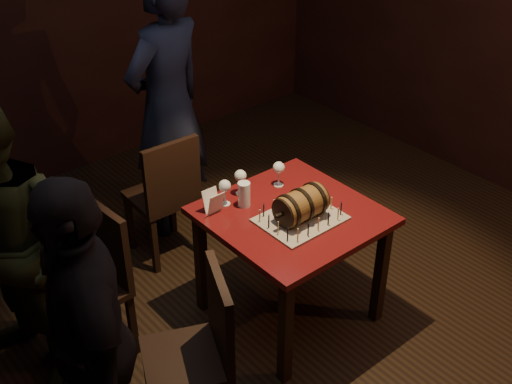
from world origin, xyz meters
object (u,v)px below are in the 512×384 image
Objects in this scene: pub_table at (291,229)px; person_back at (168,106)px; person_left_rear at (3,256)px; chair_left_rear at (95,276)px; chair_back at (166,192)px; person_left_front at (89,338)px; barrel_cake at (301,205)px; pint_of_ale at (244,195)px; wine_glass_left at (225,187)px; wine_glass_right at (279,169)px; chair_left_front at (201,346)px; wine_glass_mid at (240,177)px.

person_back is (0.02, 1.27, 0.31)m from pub_table.
chair_left_rear is at bearing 71.75° from person_left_rear.
person_left_rear is (-1.45, -0.73, -0.12)m from person_back.
person_left_front is at bearing -134.14° from chair_back.
pub_table is at bearing 81.55° from barrel_cake.
pint_of_ale is (-0.15, 0.31, -0.03)m from barrel_cake.
wine_glass_left is 0.17× the size of chair_left_rear.
wine_glass_right reaches higher than pint_of_ale.
person_back is (0.17, 1.04, 0.13)m from pint_of_ale.
barrel_cake is at bearing -77.45° from chair_back.
chair_back is at bearing 102.55° from barrel_cake.
person_back is at bearing 60.80° from chair_left_front.
chair_back is at bearing 104.27° from pub_table.
chair_back is at bearing 103.35° from wine_glass_mid.
person_back reaches higher than chair_back.
chair_left_rear is 0.56× the size of person_left_rear.
person_left_rear reaches higher than barrel_cake.
person_back is 1.14× the size of person_left_rear.
pub_table is 0.42m from wine_glass_mid.
person_back is at bearing 88.82° from barrel_cake.
pub_table is 2.71× the size of barrel_cake.
person_back is at bearing 83.05° from wine_glass_mid.
barrel_cake is 2.07× the size of wine_glass_right.
wine_glass_right is at bearing -60.92° from chair_back.
chair_left_rear reaches higher than pub_table.
pint_of_ale is 0.16× the size of chair_back.
wine_glass_mid is at bearing -8.65° from chair_left_rear.
barrel_cake is (-0.01, -0.08, 0.21)m from pub_table.
wine_glass_right is 0.17× the size of chair_left_front.
wine_glass_mid is 0.17× the size of chair_left_rear.
chair_back is (-0.23, 1.03, -0.33)m from barrel_cake.
person_back is at bearing 89.29° from pub_table.
person_left_rear is 0.75m from person_left_front.
pub_table is 0.34m from pint_of_ale.
barrel_cake is at bearing 56.45° from person_left_rear.
wine_glass_left is 1.07× the size of pint_of_ale.
barrel_cake reaches higher than chair_left_front.
wine_glass_mid is 1.35m from person_left_rear.
person_left_front is (-0.35, -0.68, 0.28)m from chair_left_rear.
person_left_rear reaches higher than pub_table.
pub_table is at bearing 114.44° from person_left_front.
wine_glass_mid is (-0.10, 0.34, 0.23)m from pub_table.
person_back is (0.03, 1.35, 0.10)m from barrel_cake.
chair_left_front reaches higher than wine_glass_left.
barrel_cake is at bearing 15.23° from chair_left_front.
wine_glass_right is (0.23, -0.07, 0.00)m from wine_glass_mid.
person_left_front is (-0.49, 0.12, 0.28)m from chair_left_front.
chair_left_front is at bearing -135.38° from wine_glass_left.
chair_back is 1.00× the size of chair_left_rear.
chair_left_front is 1.87m from person_back.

